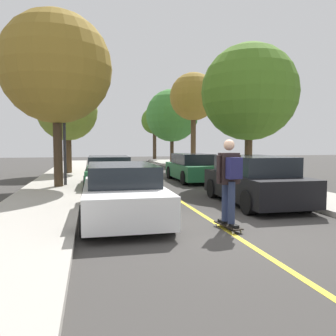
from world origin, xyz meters
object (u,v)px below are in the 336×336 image
at_px(street_tree_right_nearest, 249,93).
at_px(skateboard, 228,226).
at_px(parked_car_right_near, 192,168).
at_px(street_tree_left_near, 67,111).
at_px(skateboarder, 229,177).
at_px(street_tree_right_near, 194,97).
at_px(streetlamp, 64,116).
at_px(parked_car_left_near, 109,172).
at_px(street_tree_left_nearest, 56,68).
at_px(street_tree_right_far, 172,116).
at_px(parked_car_left_nearest, 122,192).
at_px(parked_car_right_nearest, 254,181).
at_px(street_tree_right_farthest, 155,121).
at_px(fire_hydrant, 267,180).

height_order(street_tree_right_nearest, skateboard, street_tree_right_nearest).
xyz_separation_m(parked_car_right_near, street_tree_left_near, (-6.06, 4.56, 3.02)).
bearing_deg(skateboarder, street_tree_right_near, 75.52).
bearing_deg(streetlamp, parked_car_left_near, -5.96).
relative_size(street_tree_left_near, skateboard, 6.09).
relative_size(parked_car_left_near, street_tree_right_nearest, 0.69).
distance_m(street_tree_left_nearest, street_tree_right_nearest, 8.07).
distance_m(parked_car_left_near, street_tree_left_near, 7.06).
xyz_separation_m(parked_car_left_near, street_tree_left_nearest, (-1.98, -0.22, 4.11)).
xyz_separation_m(parked_car_left_near, street_tree_right_near, (6.06, 7.75, 4.28)).
relative_size(street_tree_right_near, street_tree_right_far, 1.03).
distance_m(street_tree_right_nearest, street_tree_right_near, 8.24).
bearing_deg(street_tree_left_near, streetlamp, -87.78).
xyz_separation_m(parked_car_left_nearest, parked_car_right_near, (4.08, 7.45, -0.00)).
relative_size(parked_car_right_nearest, streetlamp, 0.87).
distance_m(parked_car_right_nearest, street_tree_right_nearest, 5.88).
height_order(street_tree_right_near, skateboarder, street_tree_right_near).
bearing_deg(parked_car_right_nearest, street_tree_right_far, 83.97).
bearing_deg(street_tree_left_nearest, street_tree_right_nearest, -1.56).
bearing_deg(parked_car_right_near, street_tree_right_nearest, -44.41).
xyz_separation_m(street_tree_right_farthest, skateboarder, (-3.96, -29.39, -3.08)).
xyz_separation_m(street_tree_right_near, street_tree_right_farthest, (-0.00, 14.05, -0.70)).
xyz_separation_m(parked_car_left_near, street_tree_left_near, (-1.98, 6.06, 3.03)).
distance_m(parked_car_left_near, street_tree_right_near, 10.73).
bearing_deg(street_tree_left_nearest, parked_car_right_nearest, -37.47).
relative_size(parked_car_right_nearest, parked_car_right_near, 0.99).
relative_size(street_tree_left_nearest, skateboard, 7.84).
relative_size(parked_car_left_nearest, streetlamp, 0.91).
xyz_separation_m(street_tree_right_near, streetlamp, (-7.81, -7.57, -1.98)).
distance_m(fire_hydrant, streetlamp, 8.35).
bearing_deg(street_tree_left_nearest, skateboarder, -61.02).
xyz_separation_m(street_tree_right_far, skateboarder, (-3.96, -21.45, -3.04)).
distance_m(street_tree_right_nearest, streetlamp, 7.91).
relative_size(street_tree_left_nearest, skateboarder, 3.74).
distance_m(parked_car_left_nearest, skateboard, 2.70).
relative_size(skateboard, skateboarder, 0.48).
height_order(parked_car_left_nearest, parked_car_left_near, parked_car_left_nearest).
bearing_deg(parked_car_left_near, parked_car_left_nearest, -90.00).
height_order(street_tree_left_near, street_tree_right_near, street_tree_right_near).
relative_size(parked_car_left_near, parked_car_right_near, 0.98).
xyz_separation_m(parked_car_right_near, fire_hydrant, (1.50, -4.47, -0.17)).
height_order(street_tree_right_nearest, streetlamp, street_tree_right_nearest).
bearing_deg(skateboarder, parked_car_right_nearest, 53.91).
bearing_deg(street_tree_right_far, street_tree_right_farthest, 90.00).
xyz_separation_m(parked_car_right_near, street_tree_right_near, (1.98, 6.25, 4.26)).
relative_size(parked_car_left_nearest, skateboarder, 2.41).
height_order(parked_car_left_near, skateboarder, skateboarder).
xyz_separation_m(street_tree_right_nearest, street_tree_right_farthest, (-0.00, 22.24, 0.18)).
bearing_deg(parked_car_right_nearest, parked_car_left_nearest, -165.11).
height_order(parked_car_left_nearest, street_tree_right_nearest, street_tree_right_nearest).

